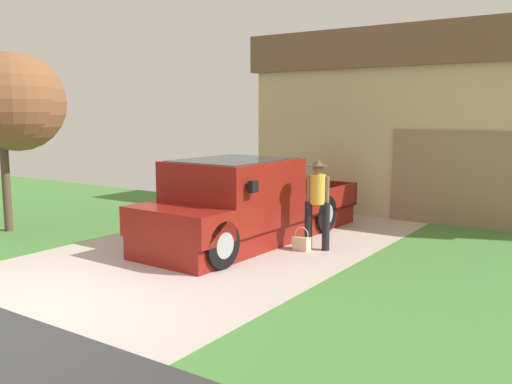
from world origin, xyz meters
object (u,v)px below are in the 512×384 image
at_px(wheeled_trash_bin, 207,183).
at_px(person_with_hat, 318,199).
at_px(house_with_garage, 460,121).
at_px(front_yard_tree, 13,101).
at_px(pickup_truck, 240,205).
at_px(handbag, 302,243).

bearing_deg(wheeled_trash_bin, person_with_hat, -30.28).
relative_size(person_with_hat, house_with_garage, 0.18).
bearing_deg(person_with_hat, house_with_garage, -119.83).
bearing_deg(person_with_hat, wheeled_trash_bin, -53.17).
relative_size(person_with_hat, wheeled_trash_bin, 1.52).
bearing_deg(person_with_hat, front_yard_tree, -4.08).
relative_size(pickup_truck, handbag, 12.45).
xyz_separation_m(handbag, house_with_garage, (1.05, 6.96, 2.18)).
bearing_deg(person_with_hat, handbag, 15.87).
bearing_deg(front_yard_tree, person_with_hat, 18.80).
height_order(handbag, wheeled_trash_bin, wheeled_trash_bin).
relative_size(house_with_garage, wheeled_trash_bin, 8.63).
distance_m(pickup_truck, wheeled_trash_bin, 4.82).
bearing_deg(pickup_truck, wheeled_trash_bin, -41.17).
bearing_deg(pickup_truck, front_yard_tree, 22.66).
relative_size(house_with_garage, front_yard_tree, 2.53).
xyz_separation_m(pickup_truck, wheeled_trash_bin, (-3.52, 3.28, -0.15)).
bearing_deg(person_with_hat, pickup_truck, -10.54).
height_order(person_with_hat, wheeled_trash_bin, person_with_hat).
xyz_separation_m(front_yard_tree, wheeled_trash_bin, (1.13, 5.05, -2.19)).
bearing_deg(handbag, pickup_truck, -173.30).
height_order(house_with_garage, wheeled_trash_bin, house_with_garage).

